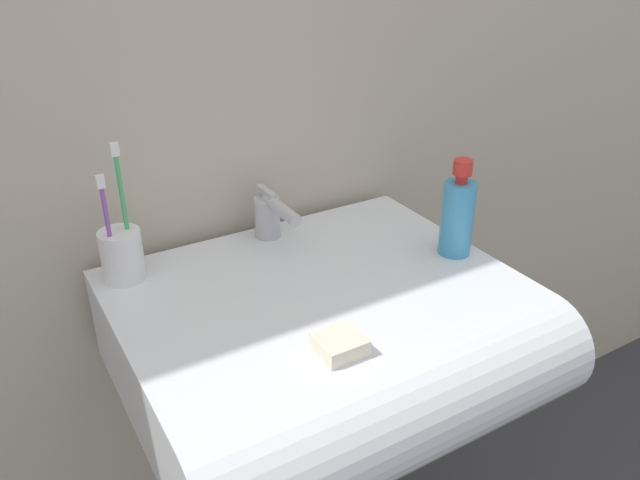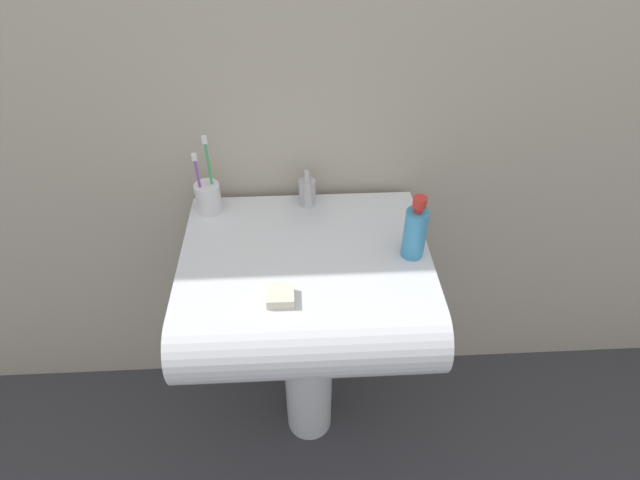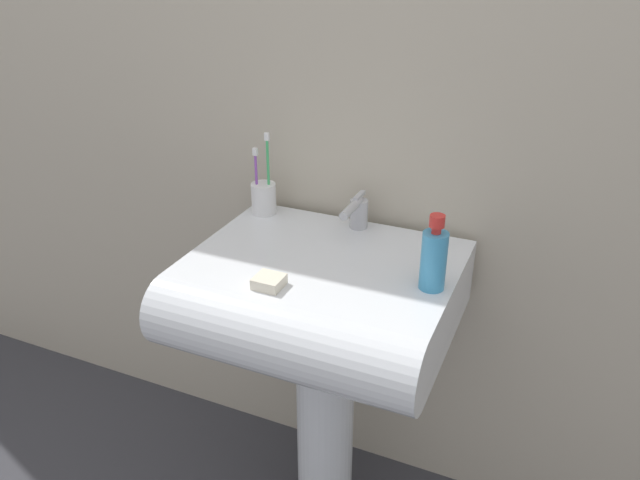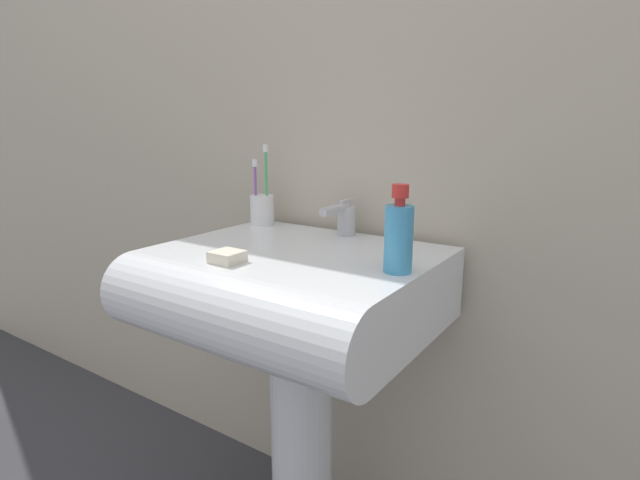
% 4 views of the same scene
% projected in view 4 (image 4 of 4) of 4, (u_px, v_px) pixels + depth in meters
% --- Properties ---
extents(wall_back, '(5.00, 0.05, 2.40)m').
position_uv_depth(wall_back, '(361.00, 83.00, 1.26)').
color(wall_back, '#B7AD99').
rests_on(wall_back, ground).
extents(sink_pedestal, '(0.15, 0.15, 0.66)m').
position_uv_depth(sink_pedestal, '(302.00, 440.00, 1.25)').
color(sink_pedestal, white).
rests_on(sink_pedestal, ground).
extents(sink_basin, '(0.61, 0.53, 0.17)m').
position_uv_depth(sink_basin, '(284.00, 291.00, 1.10)').
color(sink_basin, white).
rests_on(sink_basin, sink_pedestal).
extents(faucet, '(0.05, 0.14, 0.09)m').
position_uv_depth(faucet, '(344.00, 218.00, 1.25)').
color(faucet, '#B7B7BC').
rests_on(faucet, sink_basin).
extents(toothbrush_cup, '(0.07, 0.07, 0.22)m').
position_uv_depth(toothbrush_cup, '(262.00, 209.00, 1.40)').
color(toothbrush_cup, white).
rests_on(toothbrush_cup, sink_basin).
extents(soap_bottle, '(0.05, 0.05, 0.17)m').
position_uv_depth(soap_bottle, '(399.00, 236.00, 0.95)').
color(soap_bottle, '#3F99CC').
rests_on(soap_bottle, sink_basin).
extents(bar_soap, '(0.06, 0.06, 0.02)m').
position_uv_depth(bar_soap, '(227.00, 257.00, 1.02)').
color(bar_soap, silver).
rests_on(bar_soap, sink_basin).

